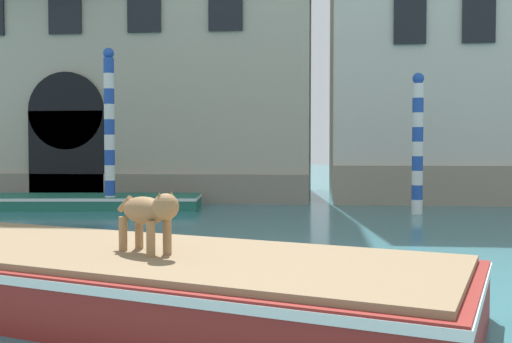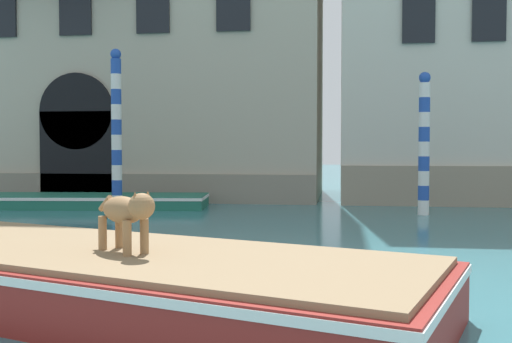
{
  "view_description": "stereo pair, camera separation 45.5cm",
  "coord_description": "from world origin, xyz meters",
  "views": [
    {
      "loc": [
        4.8,
        1.1,
        1.68
      ],
      "look_at": [
        3.6,
        12.9,
        1.2
      ],
      "focal_mm": 42.0,
      "sensor_mm": 36.0,
      "label": 1
    },
    {
      "loc": [
        5.25,
        1.15,
        1.68
      ],
      "look_at": [
        3.6,
        12.9,
        1.2
      ],
      "focal_mm": 42.0,
      "sensor_mm": 36.0,
      "label": 2
    }
  ],
  "objects": [
    {
      "name": "dog_on_deck",
      "position": [
        3.15,
        6.84,
        1.04
      ],
      "size": [
        0.78,
        0.68,
        0.63
      ],
      "rotation": [
        0.0,
        0.0,
        -0.69
      ],
      "color": "#997047",
      "rests_on": "boat_foreground"
    },
    {
      "name": "mooring_pole_0",
      "position": [
        7.32,
        16.45,
        1.79
      ],
      "size": [
        0.29,
        0.29,
        3.54
      ],
      "color": "white",
      "rests_on": "ground_plane"
    },
    {
      "name": "boat_moored_near_palazzo",
      "position": [
        -1.83,
        16.96,
        0.19
      ],
      "size": [
        7.01,
        2.53,
        0.36
      ],
      "rotation": [
        0.0,
        0.0,
        0.11
      ],
      "color": "#1E6651",
      "rests_on": "ground_plane"
    },
    {
      "name": "boat_foreground",
      "position": [
        2.84,
        7.08,
        0.33
      ],
      "size": [
        7.37,
        4.48,
        0.63
      ],
      "rotation": [
        0.0,
        0.0,
        -0.32
      ],
      "color": "maroon",
      "rests_on": "ground_plane"
    },
    {
      "name": "mooring_pole_2",
      "position": [
        -0.65,
        16.44,
        2.17
      ],
      "size": [
        0.28,
        0.28,
        4.29
      ],
      "color": "white",
      "rests_on": "ground_plane"
    }
  ]
}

